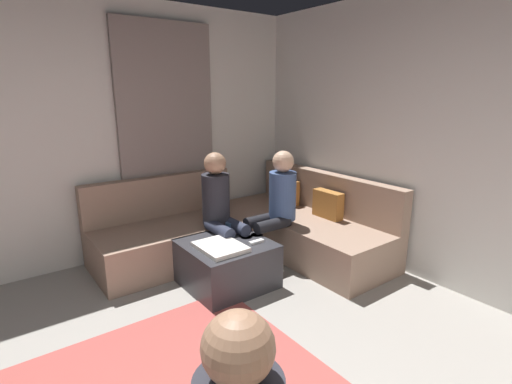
{
  "coord_description": "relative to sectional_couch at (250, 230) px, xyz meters",
  "views": [
    {
      "loc": [
        1.23,
        -0.49,
        1.79
      ],
      "look_at": [
        -1.63,
        1.63,
        0.85
      ],
      "focal_mm": 27.13,
      "sensor_mm": 36.0,
      "label": 1
    }
  ],
  "objects": [
    {
      "name": "person_on_couch_back",
      "position": [
        0.37,
        0.06,
        0.38
      ],
      "size": [
        0.3,
        0.6,
        1.2
      ],
      "rotation": [
        0.0,
        0.0,
        3.14
      ],
      "color": "black",
      "rests_on": "ground_plane"
    },
    {
      "name": "game_remote",
      "position": [
        0.63,
        -0.38,
        0.15
      ],
      "size": [
        0.05,
        0.15,
        0.02
      ],
      "primitive_type": "cube",
      "color": "white",
      "rests_on": "ottoman"
    },
    {
      "name": "ottoman",
      "position": [
        0.45,
        -0.6,
        -0.07
      ],
      "size": [
        0.76,
        0.76,
        0.42
      ],
      "primitive_type": "cube",
      "color": "#333338",
      "rests_on": "ground_plane"
    },
    {
      "name": "coffee_mug",
      "position": [
        0.23,
        -0.42,
        0.19
      ],
      "size": [
        0.08,
        0.08,
        0.1
      ],
      "primitive_type": "cylinder",
      "color": "#334C72",
      "rests_on": "ottoman"
    },
    {
      "name": "curtain_panel",
      "position": [
        -0.76,
        -0.58,
        0.97
      ],
      "size": [
        0.06,
        1.1,
        2.5
      ],
      "primitive_type": "cube",
      "color": "gray",
      "rests_on": "ground_plane"
    },
    {
      "name": "person_on_couch_side",
      "position": [
        0.15,
        -0.46,
        0.38
      ],
      "size": [
        0.6,
        0.3,
        1.2
      ],
      "rotation": [
        0.0,
        0.0,
        -1.57
      ],
      "color": "#2D3347",
      "rests_on": "ground_plane"
    },
    {
      "name": "wall_left",
      "position": [
        -0.86,
        -1.88,
        1.07
      ],
      "size": [
        0.12,
        6.0,
        2.7
      ],
      "primitive_type": "cube",
      "color": "silver",
      "rests_on": "ground_plane"
    },
    {
      "name": "folded_blanket",
      "position": [
        0.55,
        -0.72,
        0.16
      ],
      "size": [
        0.44,
        0.36,
        0.04
      ],
      "primitive_type": "cube",
      "color": "white",
      "rests_on": "ottoman"
    },
    {
      "name": "sectional_couch",
      "position": [
        0.0,
        0.0,
        0.0
      ],
      "size": [
        2.1,
        2.55,
        0.87
      ],
      "color": "#9E7F6B",
      "rests_on": "ground_plane"
    }
  ]
}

